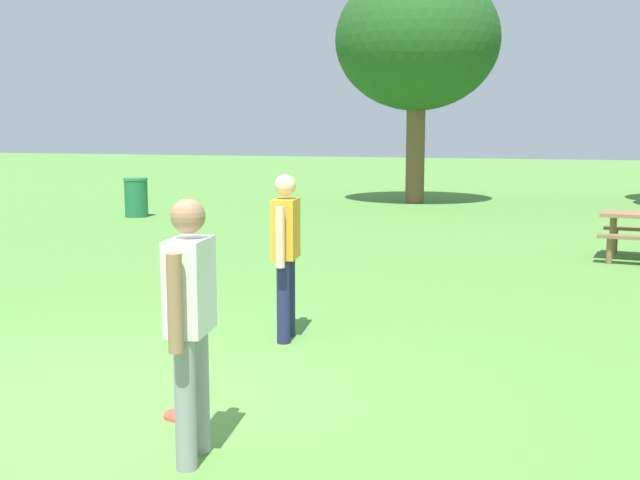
% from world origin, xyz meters
% --- Properties ---
extents(ground_plane, '(120.00, 120.00, 0.00)m').
position_xyz_m(ground_plane, '(0.00, 0.00, 0.00)').
color(ground_plane, '#568E3D').
extents(person_thrower, '(0.30, 0.60, 1.64)m').
position_xyz_m(person_thrower, '(1.10, -0.55, 0.94)').
color(person_thrower, gray).
rests_on(person_thrower, ground).
extents(person_catcher, '(0.30, 0.60, 1.64)m').
position_xyz_m(person_catcher, '(0.47, 2.22, 0.94)').
color(person_catcher, '#1E234C').
rests_on(person_catcher, ground).
extents(frisbee, '(0.25, 0.25, 0.03)m').
position_xyz_m(frisbee, '(0.63, 0.05, 0.01)').
color(frisbee, '#E04733').
rests_on(frisbee, ground).
extents(trash_can_beside_table, '(0.59, 0.59, 0.96)m').
position_xyz_m(trash_can_beside_table, '(-7.64, 11.08, 0.48)').
color(trash_can_beside_table, '#1E663D').
rests_on(trash_can_beside_table, ground).
extents(tree_tall_left, '(4.74, 4.74, 6.73)m').
position_xyz_m(tree_tall_left, '(-2.26, 17.34, 4.68)').
color(tree_tall_left, brown).
rests_on(tree_tall_left, ground).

